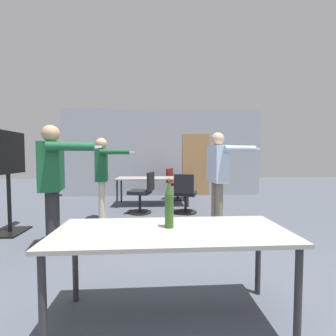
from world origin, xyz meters
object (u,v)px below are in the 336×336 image
(person_right_polo, at_px, (218,171))
(office_chair_near_pushed, at_px, (185,195))
(person_near_casual, at_px, (102,171))
(office_chair_far_right, at_px, (175,185))
(office_chair_far_left, at_px, (143,194))
(person_left_plaid, at_px, (53,176))
(beer_bottle, at_px, (169,204))
(tv_screen, at_px, (8,171))

(person_right_polo, xyz_separation_m, office_chair_near_pushed, (-0.45, 1.06, -0.62))
(person_near_casual, height_order, office_chair_near_pushed, person_near_casual)
(office_chair_far_right, height_order, office_chair_far_left, office_chair_far_left)
(person_left_plaid, relative_size, office_chair_far_right, 1.85)
(office_chair_far_left, xyz_separation_m, beer_bottle, (0.38, -3.35, 0.47))
(office_chair_near_pushed, height_order, office_chair_far_left, office_chair_far_left)
(tv_screen, xyz_separation_m, beer_bottle, (2.56, -2.13, -0.14))
(person_near_casual, distance_m, office_chair_near_pushed, 1.89)
(person_left_plaid, bearing_deg, office_chair_far_left, 137.02)
(person_right_polo, relative_size, beer_bottle, 4.33)
(person_left_plaid, height_order, office_chair_far_left, person_left_plaid)
(beer_bottle, bearing_deg, office_chair_far_right, 84.10)
(tv_screen, height_order, beer_bottle, tv_screen)
(person_left_plaid, bearing_deg, beer_bottle, 34.23)
(person_left_plaid, height_order, beer_bottle, person_left_plaid)
(person_left_plaid, bearing_deg, office_chair_far_right, 137.41)
(tv_screen, bearing_deg, person_left_plaid, -125.22)
(office_chair_far_right, height_order, beer_bottle, beer_bottle)
(person_right_polo, distance_m, person_left_plaid, 2.66)
(tv_screen, xyz_separation_m, office_chair_far_right, (3.08, 2.83, -0.62))
(tv_screen, xyz_separation_m, person_right_polo, (3.59, 0.06, -0.01))
(person_near_casual, bearing_deg, office_chair_near_pushed, 98.77)
(person_left_plaid, relative_size, office_chair_far_left, 1.83)
(tv_screen, bearing_deg, person_right_polo, -89.07)
(office_chair_far_left, bearing_deg, office_chair_far_right, -14.09)
(tv_screen, bearing_deg, office_chair_far_right, -47.36)
(office_chair_far_right, bearing_deg, office_chair_far_left, -3.87)
(person_right_polo, height_order, beer_bottle, person_right_polo)
(person_right_polo, bearing_deg, tv_screen, -99.08)
(office_chair_far_right, bearing_deg, beer_bottle, 19.15)
(office_chair_near_pushed, bearing_deg, office_chair_far_left, -168.87)
(person_near_casual, relative_size, office_chair_far_right, 1.79)
(office_chair_near_pushed, bearing_deg, tv_screen, -143.41)
(person_right_polo, relative_size, person_left_plaid, 1.00)
(person_right_polo, bearing_deg, office_chair_near_pushed, -167.15)
(person_near_casual, xyz_separation_m, office_chair_far_left, (0.78, 0.57, -0.57))
(office_chair_near_pushed, height_order, beer_bottle, beer_bottle)
(office_chair_far_right, relative_size, beer_bottle, 2.34)
(beer_bottle, bearing_deg, tv_screen, 140.29)
(tv_screen, height_order, person_right_polo, tv_screen)
(person_right_polo, xyz_separation_m, beer_bottle, (-1.03, -2.19, -0.13))
(person_left_plaid, xyz_separation_m, office_chair_far_left, (1.13, 1.97, -0.59))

